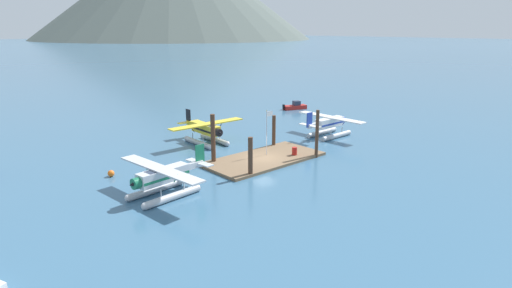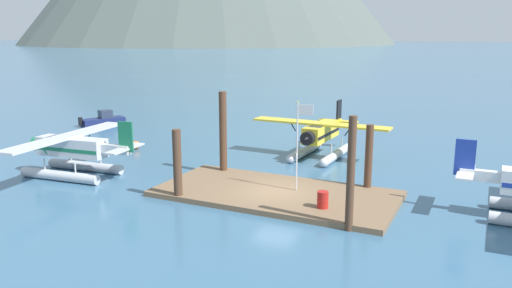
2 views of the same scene
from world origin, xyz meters
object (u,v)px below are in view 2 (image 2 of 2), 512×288
seaplane_yellow_bow_centre (321,137)px  boat_navy_open_west (104,120)px  seaplane_silver_port_aft (72,152)px  mooring_buoy (136,145)px  flagpole (300,135)px  fuel_drum (323,200)px

seaplane_yellow_bow_centre → boat_navy_open_west: bearing=171.4°
seaplane_silver_port_aft → boat_navy_open_west: 19.23m
mooring_buoy → seaplane_silver_port_aft: (1.32, -8.01, 1.25)m
flagpole → seaplane_silver_port_aft: (-14.79, -2.45, -1.98)m
seaplane_yellow_bow_centre → flagpole: bearing=-79.0°
flagpole → fuel_drum: size_ratio=5.86×
fuel_drum → mooring_buoy: bearing=157.0°
seaplane_yellow_bow_centre → seaplane_silver_port_aft: bearing=-137.7°
seaplane_silver_port_aft → boat_navy_open_west: (-11.32, 15.51, -1.09)m
seaplane_yellow_bow_centre → mooring_buoy: bearing=-165.1°
seaplane_silver_port_aft → mooring_buoy: bearing=99.4°
mooring_buoy → seaplane_yellow_bow_centre: seaplane_yellow_bow_centre is taller
flagpole → fuel_drum: (2.16, -2.21, -2.82)m
mooring_buoy → seaplane_yellow_bow_centre: (14.30, 3.82, 1.25)m
seaplane_silver_port_aft → seaplane_yellow_bow_centre: bearing=42.3°
fuel_drum → mooring_buoy: (-18.28, 7.77, -0.41)m
boat_navy_open_west → seaplane_yellow_bow_centre: bearing=-8.6°
fuel_drum → boat_navy_open_west: 32.13m
fuel_drum → seaplane_silver_port_aft: bearing=-179.2°
seaplane_yellow_bow_centre → boat_navy_open_west: (-24.29, 3.68, -1.09)m
flagpole → mooring_buoy: (-16.12, 5.56, -3.23)m
fuel_drum → mooring_buoy: fuel_drum is taller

